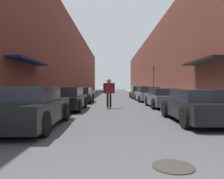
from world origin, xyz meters
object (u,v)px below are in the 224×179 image
parked_car_right_2 (147,94)px  traffic_light (153,78)px  parked_car_right_1 (163,98)px  manhole_cover (173,166)px  skateboarder (109,90)px  parked_car_right_0 (197,106)px  parked_car_right_3 (139,92)px  parked_car_left_2 (79,95)px  parked_car_left_1 (66,99)px  parked_car_left_0 (29,107)px

parked_car_right_2 → traffic_light: size_ratio=1.12×
parked_car_right_1 → manhole_cover: (-2.22, -10.22, -0.59)m
skateboarder → manhole_cover: bearing=-82.8°
parked_car_right_0 → parked_car_right_1: parked_car_right_0 is taller
parked_car_right_0 → traffic_light: traffic_light is taller
parked_car_right_3 → skateboarder: (-3.25, -11.26, 0.48)m
parked_car_left_2 → manhole_cover: parked_car_left_2 is taller
parked_car_right_0 → parked_car_right_2: (-0.04, 11.27, 0.01)m
parked_car_left_1 → parked_car_right_1: 6.02m
parked_car_left_1 → parked_car_left_2: parked_car_left_1 is taller
parked_car_right_1 → parked_car_right_2: size_ratio=0.92×
skateboarder → parked_car_right_1: bearing=10.6°
parked_car_left_2 → parked_car_right_2: bearing=16.3°
traffic_light → skateboarder: bearing=-109.8°
traffic_light → parked_car_right_0: bearing=-96.4°
parked_car_right_2 → parked_car_left_1: bearing=-128.9°
manhole_cover → parked_car_right_0: bearing=64.2°
parked_car_left_0 → parked_car_right_0: bearing=10.3°
parked_car_left_1 → skateboarder: (2.39, 0.90, 0.49)m
parked_car_left_1 → parked_car_left_2: bearing=90.6°
parked_car_right_2 → manhole_cover: bearing=-97.8°
parked_car_right_2 → manhole_cover: size_ratio=6.20×
parked_car_left_0 → traffic_light: traffic_light is taller
parked_car_left_0 → manhole_cover: size_ratio=6.29×
parked_car_right_0 → parked_car_right_2: 11.27m
parked_car_right_1 → traffic_light: size_ratio=1.03×
parked_car_right_3 → manhole_cover: parked_car_right_3 is taller
parked_car_left_0 → manhole_cover: bearing=-43.0°
parked_car_right_2 → parked_car_right_1: bearing=-89.3°
parked_car_left_1 → parked_car_left_2: (-0.06, 5.43, -0.02)m
parked_car_left_1 → parked_car_right_3: (5.63, 12.15, 0.01)m
parked_car_left_2 → parked_car_right_2: parked_car_right_2 is taller
parked_car_right_0 → traffic_light: size_ratio=1.09×
parked_car_left_2 → parked_car_right_3: size_ratio=0.96×
parked_car_left_1 → parked_car_right_3: bearing=65.1°
parked_car_left_2 → parked_car_right_1: size_ratio=1.02×
parked_car_left_2 → parked_car_right_3: bearing=49.8°
parked_car_right_1 → manhole_cover: bearing=-102.3°
parked_car_left_0 → parked_car_right_2: bearing=64.6°
parked_car_left_2 → parked_car_right_3: parked_car_right_3 is taller
parked_car_left_1 → skateboarder: size_ratio=2.23×
parked_car_right_3 → parked_car_right_2: bearing=-88.6°
parked_car_right_2 → skateboarder: bearing=-118.4°
parked_car_right_3 → skateboarder: 11.73m
parked_car_left_0 → manhole_cover: (3.71, -3.47, -0.65)m
parked_car_left_1 → parked_car_right_0: (5.79, -4.14, -0.02)m
manhole_cover → parked_car_left_0: bearing=137.0°
parked_car_left_2 → traffic_light: size_ratio=1.05×
parked_car_left_2 → parked_car_left_1: bearing=-89.4°
parked_car_left_2 → parked_car_right_0: (5.85, -9.57, 0.01)m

